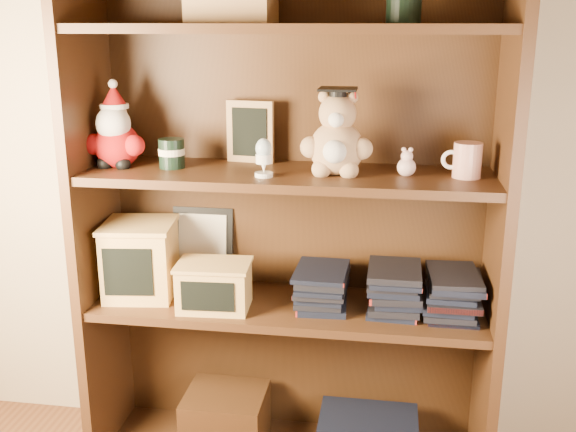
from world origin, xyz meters
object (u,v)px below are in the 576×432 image
at_px(bookcase, 290,225).
at_px(treats_box, 140,259).
at_px(grad_teddy_bear, 337,141).
at_px(teacher_mug, 466,160).

distance_m(bookcase, treats_box, 0.47).
relative_size(bookcase, grad_teddy_bear, 6.63).
bearing_deg(bookcase, treats_box, -173.45).
height_order(teacher_mug, treats_box, teacher_mug).
bearing_deg(treats_box, grad_teddy_bear, -0.62).
xyz_separation_m(teacher_mug, treats_box, (-0.94, -0.00, -0.33)).
xyz_separation_m(bookcase, treats_box, (-0.45, -0.05, -0.11)).
bearing_deg(grad_teddy_bear, bookcase, 157.28).
bearing_deg(grad_teddy_bear, teacher_mug, 1.20).
distance_m(teacher_mug, treats_box, 0.99).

